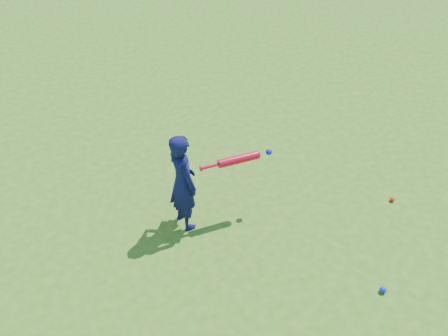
% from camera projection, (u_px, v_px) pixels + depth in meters
% --- Properties ---
extents(ground, '(80.00, 80.00, 0.00)m').
position_uv_depth(ground, '(159.00, 250.00, 5.60)').
color(ground, '#366718').
rests_on(ground, ground).
extents(child, '(0.45, 0.53, 1.24)m').
position_uv_depth(child, '(183.00, 182.00, 5.59)').
color(child, '#0D103F').
rests_on(child, ground).
extents(ground_ball_red, '(0.06, 0.06, 0.06)m').
position_uv_depth(ground_ball_red, '(392.00, 199.00, 6.25)').
color(ground_ball_red, red).
rests_on(ground_ball_red, ground).
extents(ground_ball_blue, '(0.07, 0.07, 0.07)m').
position_uv_depth(ground_ball_blue, '(383.00, 290.00, 5.12)').
color(ground_ball_blue, '#0B2ECA').
rests_on(ground_ball_blue, ground).
extents(bat_swing, '(0.87, 0.26, 0.10)m').
position_uv_depth(bat_swing, '(241.00, 159.00, 5.65)').
color(bat_swing, red).
rests_on(bat_swing, ground).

